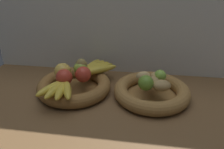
% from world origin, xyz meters
% --- Properties ---
extents(ground_plane, '(1.40, 0.90, 0.03)m').
position_xyz_m(ground_plane, '(0.00, 0.00, -0.01)').
color(ground_plane, brown).
extents(back_wall, '(1.40, 0.03, 0.55)m').
position_xyz_m(back_wall, '(0.00, 0.30, 0.28)').
color(back_wall, silver).
rests_on(back_wall, ground_plane).
extents(fruit_bowl_left, '(0.34, 0.34, 0.06)m').
position_xyz_m(fruit_bowl_left, '(-0.18, 0.04, 0.03)').
color(fruit_bowl_left, brown).
rests_on(fruit_bowl_left, ground_plane).
extents(fruit_bowl_right, '(0.34, 0.34, 0.06)m').
position_xyz_m(fruit_bowl_right, '(0.18, 0.04, 0.03)').
color(fruit_bowl_right, olive).
rests_on(fruit_bowl_right, ground_plane).
extents(apple_red_front, '(0.07, 0.07, 0.07)m').
position_xyz_m(apple_red_front, '(-0.20, -0.01, 0.10)').
color(apple_red_front, '#B73828').
rests_on(apple_red_front, fruit_bowl_left).
extents(apple_golden_left, '(0.08, 0.08, 0.08)m').
position_xyz_m(apple_golden_left, '(-0.23, 0.04, 0.10)').
color(apple_golden_left, gold).
rests_on(apple_golden_left, fruit_bowl_left).
extents(apple_red_right, '(0.07, 0.07, 0.07)m').
position_xyz_m(apple_red_right, '(-0.13, 0.03, 0.10)').
color(apple_red_right, '#B73828').
rests_on(apple_red_right, fruit_bowl_left).
extents(apple_green_back, '(0.07, 0.07, 0.07)m').
position_xyz_m(apple_green_back, '(-0.16, 0.09, 0.09)').
color(apple_green_back, '#8CAD3D').
rests_on(apple_green_back, fruit_bowl_left).
extents(pear_brown, '(0.07, 0.06, 0.08)m').
position_xyz_m(pear_brown, '(-0.16, 0.10, 0.10)').
color(pear_brown, olive).
rests_on(pear_brown, fruit_bowl_left).
extents(banana_bunch_front, '(0.16, 0.18, 0.03)m').
position_xyz_m(banana_bunch_front, '(-0.20, -0.08, 0.08)').
color(banana_bunch_front, gold).
rests_on(banana_bunch_front, fruit_bowl_left).
extents(banana_bunch_back, '(0.17, 0.20, 0.03)m').
position_xyz_m(banana_bunch_back, '(-0.10, 0.14, 0.08)').
color(banana_bunch_back, gold).
rests_on(banana_bunch_back, fruit_bowl_left).
extents(potato_small, '(0.09, 0.07, 0.05)m').
position_xyz_m(potato_small, '(0.21, 0.00, 0.08)').
color(potato_small, '#A38451').
rests_on(potato_small, fruit_bowl_right).
extents(potato_large, '(0.09, 0.09, 0.04)m').
position_xyz_m(potato_large, '(0.18, 0.04, 0.08)').
color(potato_large, '#A38451').
rests_on(potato_large, fruit_bowl_right).
extents(potato_back, '(0.08, 0.08, 0.04)m').
position_xyz_m(potato_back, '(0.20, 0.09, 0.08)').
color(potato_back, tan).
rests_on(potato_back, fruit_bowl_right).
extents(potato_oblong, '(0.08, 0.07, 0.05)m').
position_xyz_m(potato_oblong, '(0.14, 0.07, 0.08)').
color(potato_oblong, tan).
rests_on(potato_oblong, fruit_bowl_right).
extents(lime_near, '(0.07, 0.07, 0.07)m').
position_xyz_m(lime_near, '(0.15, -0.01, 0.09)').
color(lime_near, olive).
rests_on(lime_near, fruit_bowl_right).
extents(lime_far, '(0.06, 0.06, 0.06)m').
position_xyz_m(lime_far, '(0.21, 0.08, 0.09)').
color(lime_far, '#7AAD3D').
rests_on(lime_far, fruit_bowl_right).
extents(chili_pepper, '(0.10, 0.05, 0.02)m').
position_xyz_m(chili_pepper, '(0.17, 0.01, 0.07)').
color(chili_pepper, red).
rests_on(chili_pepper, fruit_bowl_right).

